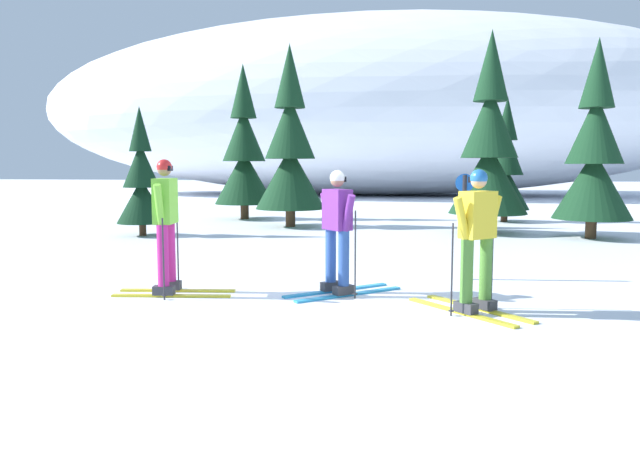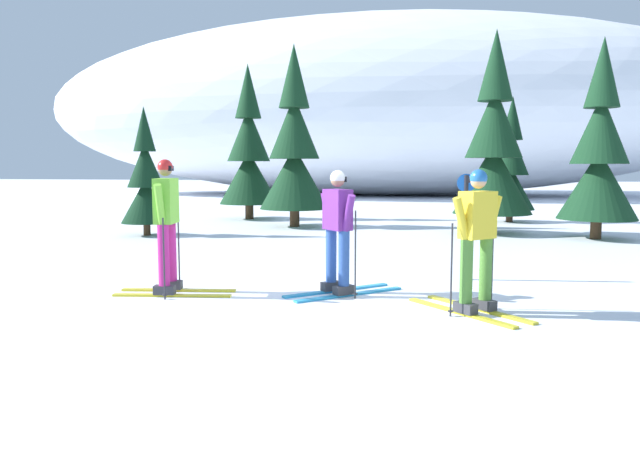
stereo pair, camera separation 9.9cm
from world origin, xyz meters
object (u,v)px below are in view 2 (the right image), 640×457
(pine_tree_far_right, at_px, (599,156))
(pine_tree_left, at_px, (249,155))
(skier_lime_jacket, at_px, (167,223))
(pine_tree_center_right, at_px, (494,149))
(skier_yellow_jacket, at_px, (476,239))
(pine_tree_right, at_px, (511,170))
(pine_tree_center_left, at_px, (294,151))
(trail_marker_post, at_px, (465,220))
(skier_purple_jacket, at_px, (338,231))
(pine_tree_far_left, at_px, (146,182))

(pine_tree_far_right, bearing_deg, pine_tree_left, 157.61)
(pine_tree_far_right, bearing_deg, skier_lime_jacket, -135.44)
(pine_tree_center_right, xyz_separation_m, pine_tree_far_right, (2.34, -0.79, -0.17))
(skier_yellow_jacket, xyz_separation_m, pine_tree_far_right, (3.58, 8.03, 1.09))
(pine_tree_center_right, distance_m, pine_tree_right, 3.60)
(pine_tree_center_left, xyz_separation_m, trail_marker_post, (4.20, -7.60, -1.24))
(skier_lime_jacket, height_order, pine_tree_center_left, pine_tree_center_left)
(skier_purple_jacket, xyz_separation_m, pine_tree_right, (3.94, 11.44, 0.74))
(trail_marker_post, bearing_deg, pine_tree_center_left, 118.96)
(skier_lime_jacket, height_order, pine_tree_right, pine_tree_right)
(skier_purple_jacket, bearing_deg, pine_tree_left, 111.28)
(skier_yellow_jacket, relative_size, pine_tree_center_right, 0.33)
(pine_tree_left, relative_size, pine_tree_center_left, 0.97)
(pine_tree_far_left, bearing_deg, trail_marker_post, -33.07)
(skier_yellow_jacket, bearing_deg, skier_lime_jacket, 173.13)
(skier_lime_jacket, xyz_separation_m, skier_yellow_jacket, (4.08, -0.49, -0.09))
(skier_purple_jacket, bearing_deg, pine_tree_center_right, 69.50)
(skier_purple_jacket, relative_size, trail_marker_post, 1.04)
(skier_lime_jacket, bearing_deg, skier_yellow_jacket, -6.87)
(skier_yellow_jacket, distance_m, pine_tree_far_right, 8.86)
(pine_tree_far_left, bearing_deg, pine_tree_left, 75.48)
(pine_tree_right, bearing_deg, pine_tree_far_left, -151.54)
(skier_purple_jacket, bearing_deg, pine_tree_right, 70.98)
(pine_tree_center_right, distance_m, pine_tree_far_right, 2.48)
(pine_tree_left, relative_size, trail_marker_post, 3.06)
(pine_tree_far_left, height_order, pine_tree_center_left, pine_tree_center_left)
(pine_tree_center_right, relative_size, pine_tree_far_right, 1.09)
(skier_yellow_jacket, height_order, pine_tree_center_right, pine_tree_center_right)
(skier_yellow_jacket, bearing_deg, pine_tree_center_right, 82.06)
(pine_tree_far_right, bearing_deg, pine_tree_center_right, 161.37)
(pine_tree_center_left, relative_size, pine_tree_center_right, 1.00)
(skier_lime_jacket, relative_size, trail_marker_post, 1.13)
(pine_tree_center_right, bearing_deg, skier_lime_jacket, -122.52)
(pine_tree_right, bearing_deg, pine_tree_center_left, -158.77)
(skier_yellow_jacket, distance_m, pine_tree_left, 13.55)
(skier_yellow_jacket, distance_m, pine_tree_center_left, 10.71)
(pine_tree_center_right, bearing_deg, pine_tree_far_left, -168.44)
(skier_lime_jacket, bearing_deg, pine_tree_center_right, 57.48)
(pine_tree_center_right, bearing_deg, skier_purple_jacket, -110.50)
(pine_tree_center_right, bearing_deg, pine_tree_center_left, 169.81)
(skier_purple_jacket, relative_size, pine_tree_far_left, 0.53)
(pine_tree_far_left, height_order, pine_tree_left, pine_tree_left)
(pine_tree_left, xyz_separation_m, pine_tree_far_right, (9.70, -4.00, -0.11))
(skier_yellow_jacket, relative_size, pine_tree_left, 0.34)
(skier_yellow_jacket, xyz_separation_m, pine_tree_right, (2.18, 12.26, 0.72))
(skier_purple_jacket, height_order, pine_tree_center_left, pine_tree_center_left)
(trail_marker_post, bearing_deg, pine_tree_left, 122.11)
(pine_tree_far_right, xyz_separation_m, trail_marker_post, (-3.53, -5.84, -1.07))
(pine_tree_right, bearing_deg, skier_yellow_jacket, -100.09)
(skier_lime_jacket, distance_m, pine_tree_center_right, 9.95)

